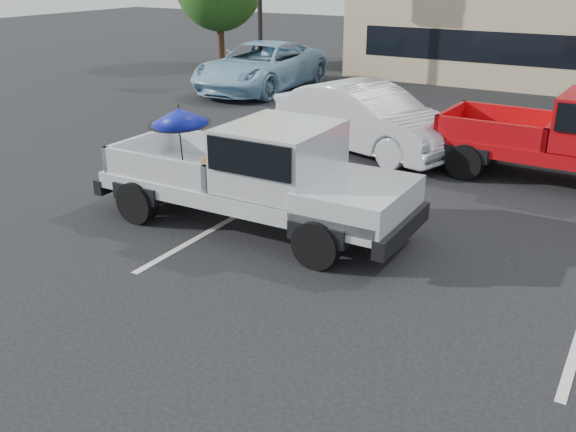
% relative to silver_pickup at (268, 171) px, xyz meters
% --- Properties ---
extents(ground, '(90.00, 90.00, 0.00)m').
position_rel_silver_pickup_xyz_m(ground, '(2.18, -1.99, -1.05)').
color(ground, black).
rests_on(ground, ground).
extents(stripe_left, '(0.12, 5.00, 0.01)m').
position_rel_silver_pickup_xyz_m(stripe_left, '(-0.82, 0.01, -1.05)').
color(stripe_left, silver).
rests_on(stripe_left, ground).
extents(silver_pickup, '(5.69, 2.13, 2.06)m').
position_rel_silver_pickup_xyz_m(silver_pickup, '(0.00, 0.00, 0.00)').
color(silver_pickup, black).
rests_on(silver_pickup, ground).
extents(silver_sedan, '(5.24, 3.17, 1.63)m').
position_rel_silver_pickup_xyz_m(silver_sedan, '(-0.55, 5.37, -0.24)').
color(silver_sedan, silver).
rests_on(silver_sedan, ground).
extents(blue_suv, '(3.02, 6.14, 1.68)m').
position_rel_silver_pickup_xyz_m(blue_suv, '(-7.09, 10.89, -0.21)').
color(blue_suv, '#91BED9').
rests_on(blue_suv, ground).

